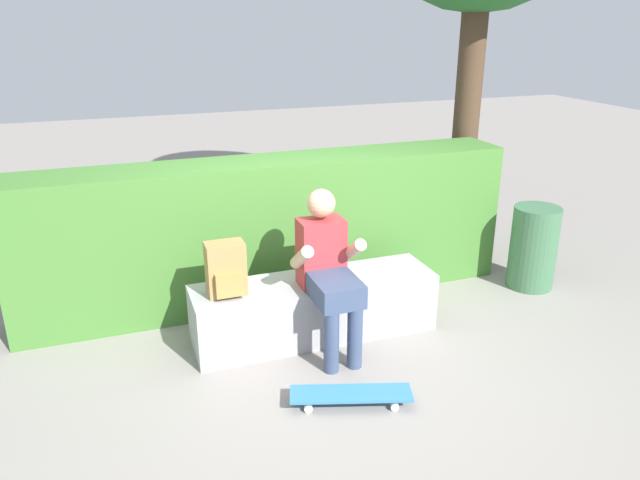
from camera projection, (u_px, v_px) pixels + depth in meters
ground_plane at (331, 356)px, 4.55m from camera, size 24.00×24.00×0.00m
bench_main at (315, 308)px, 4.78m from camera, size 1.91×0.51×0.47m
person_skater at (328, 268)px, 4.43m from camera, size 0.49×0.62×1.22m
skateboard_near_person at (351, 394)px, 3.97m from camera, size 0.82×0.44×0.09m
backpack_on_bench at (226, 270)px, 4.40m from camera, size 0.28×0.23×0.40m
hedge_row at (271, 231)px, 5.29m from camera, size 4.28×0.55×1.26m
trash_bin at (533, 247)px, 5.59m from camera, size 0.42×0.42×0.77m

